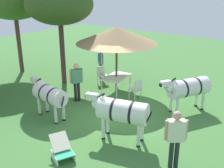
{
  "coord_description": "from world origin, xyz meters",
  "views": [
    {
      "loc": [
        -7.56,
        -5.82,
        4.89
      ],
      "look_at": [
        0.81,
        0.47,
        1.0
      ],
      "focal_mm": 44.06,
      "sensor_mm": 36.0,
      "label": 1
    }
  ],
  "objects": [
    {
      "name": "acacia_tree_far_lawn",
      "position": [
        1.49,
        7.52,
        3.98
      ],
      "size": [
        3.44,
        3.44,
        5.03
      ],
      "color": "#4D352D",
      "rests_on": "ground_plane"
    },
    {
      "name": "standing_watcher",
      "position": [
        -1.4,
        -3.33,
        1.05
      ],
      "size": [
        0.47,
        0.5,
        1.74
      ],
      "rotation": [
        0.0,
        0.0,
        -0.89
      ],
      "color": "black",
      "rests_on": "ground_plane"
    },
    {
      "name": "zebra_toward_hut",
      "position": [
        -1.38,
        1.77,
        0.94
      ],
      "size": [
        0.79,
        2.09,
        1.48
      ],
      "rotation": [
        0.0,
        0.0,
        6.18
      ],
      "color": "silver",
      "rests_on": "ground_plane"
    },
    {
      "name": "patio_chair_west_end",
      "position": [
        2.72,
        2.56,
        0.52
      ],
      "size": [
        0.55,
        0.54,
        0.9
      ],
      "rotation": [
        0.0,
        0.0,
        -3.47
      ],
      "color": "silver",
      "rests_on": "ground_plane"
    },
    {
      "name": "ground_plane",
      "position": [
        0.0,
        0.0,
        0.0
      ],
      "size": [
        36.0,
        36.0,
        0.0
      ],
      "primitive_type": "plane",
      "color": "#3F7436"
    },
    {
      "name": "shade_umbrella",
      "position": [
        2.3,
        1.33,
        2.68
      ],
      "size": [
        3.65,
        3.65,
        3.06
      ],
      "color": "brown",
      "rests_on": "ground_plane"
    },
    {
      "name": "striped_lounge_chair",
      "position": [
        -2.94,
        -0.51,
        0.26
      ],
      "size": [
        0.81,
        0.95,
        0.65
      ],
      "rotation": [
        0.0,
        0.0,
        2.71
      ],
      "color": "#279F74",
      "rests_on": "ground_plane"
    },
    {
      "name": "patio_chair_near_hut",
      "position": [
        2.05,
        0.05,
        0.52
      ],
      "size": [
        0.51,
        0.5,
        0.9
      ],
      "rotation": [
        0.0,
        0.0,
        -0.2
      ],
      "color": "silver",
      "rests_on": "ground_plane"
    },
    {
      "name": "zebra_nearest_camera",
      "position": [
        -1.07,
        -1.31,
        1.03
      ],
      "size": [
        1.1,
        2.22,
        1.56
      ],
      "rotation": [
        0.0,
        0.0,
        0.26
      ],
      "color": "silver",
      "rests_on": "ground_plane"
    },
    {
      "name": "acacia_tree_right_background",
      "position": [
        1.62,
        4.16,
        3.9
      ],
      "size": [
        3.2,
        3.2,
        4.88
      ],
      "color": "#4F2F2F",
      "rests_on": "ground_plane"
    },
    {
      "name": "guest_beside_umbrella",
      "position": [
        0.35,
        2.02,
        1.03
      ],
      "size": [
        0.57,
        0.37,
        1.71
      ],
      "rotation": [
        0.0,
        0.0,
        5.89
      ],
      "color": "black",
      "rests_on": "ground_plane"
    },
    {
      "name": "zebra_by_umbrella",
      "position": [
        2.25,
        -2.16,
        0.99
      ],
      "size": [
        2.13,
        1.43,
        1.52
      ],
      "rotation": [
        0.0,
        0.0,
        1.07
      ],
      "color": "silver",
      "rests_on": "ground_plane"
    },
    {
      "name": "patio_dining_table",
      "position": [
        2.3,
        1.33,
        0.66
      ],
      "size": [
        1.65,
        1.11,
        0.74
      ],
      "rotation": [
        0.0,
        0.0,
        0.15
      ],
      "color": "silver",
      "rests_on": "ground_plane"
    },
    {
      "name": "guest_behind_table",
      "position": [
        3.38,
        3.16,
        0.97
      ],
      "size": [
        0.42,
        0.48,
        1.61
      ],
      "rotation": [
        0.0,
        0.0,
        4.06
      ],
      "color": "black",
      "rests_on": "ground_plane"
    }
  ]
}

